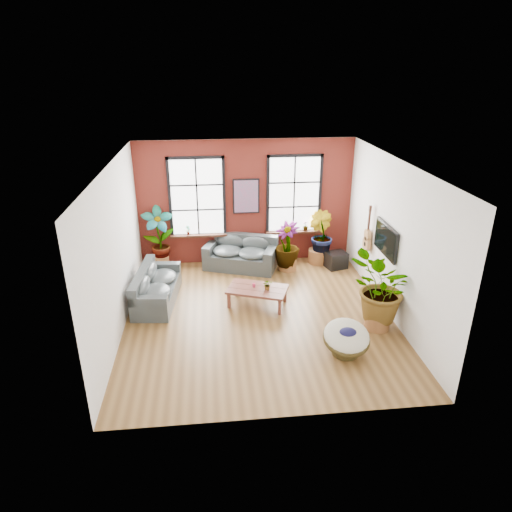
{
  "coord_description": "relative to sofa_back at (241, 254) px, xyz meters",
  "views": [
    {
      "loc": [
        -1.02,
        -9.02,
        5.39
      ],
      "look_at": [
        0.0,
        0.6,
        1.25
      ],
      "focal_mm": 32.0,
      "sensor_mm": 36.0,
      "label": 1
    }
  ],
  "objects": [
    {
      "name": "room",
      "position": [
        0.19,
        -2.62,
        1.34
      ],
      "size": [
        6.04,
        6.54,
        3.54
      ],
      "color": "brown",
      "rests_on": "ground"
    },
    {
      "name": "sofa_back",
      "position": [
        0.0,
        0.0,
        0.0
      ],
      "size": [
        2.17,
        1.56,
        0.9
      ],
      "rotation": [
        0.0,
        0.0,
        -0.35
      ],
      "color": "#333C3E",
      "rests_on": "ground"
    },
    {
      "name": "sofa_left",
      "position": [
        -2.23,
        -1.79,
        -0.04
      ],
      "size": [
        1.07,
        2.13,
        0.81
      ],
      "rotation": [
        0.0,
        0.0,
        1.47
      ],
      "color": "#333C3E",
      "rests_on": "ground"
    },
    {
      "name": "coffee_table",
      "position": [
        0.22,
        -2.22,
        -0.02
      ],
      "size": [
        1.57,
        1.23,
        0.53
      ],
      "rotation": [
        0.0,
        0.0,
        -0.36
      ],
      "color": "#5A2B20",
      "rests_on": "ground"
    },
    {
      "name": "papasan_chair",
      "position": [
        1.75,
        -4.39,
        -0.05
      ],
      "size": [
        0.97,
        0.98,
        0.7
      ],
      "rotation": [
        0.0,
        0.0,
        -0.03
      ],
      "color": "#3D3316",
      "rests_on": "ground"
    },
    {
      "name": "poster",
      "position": [
        0.19,
        0.41,
        1.54
      ],
      "size": [
        0.74,
        0.06,
        0.98
      ],
      "color": "black",
      "rests_on": "room"
    },
    {
      "name": "tv_wall_unit",
      "position": [
        3.12,
        -2.17,
        1.13
      ],
      "size": [
        0.13,
        1.86,
        1.2
      ],
      "color": "black",
      "rests_on": "room"
    },
    {
      "name": "media_box",
      "position": [
        2.66,
        -0.32,
        -0.18
      ],
      "size": [
        0.65,
        0.58,
        0.46
      ],
      "rotation": [
        0.0,
        0.0,
        0.27
      ],
      "color": "black",
      "rests_on": "ground"
    },
    {
      "name": "pot_back_left",
      "position": [
        -2.27,
        0.19,
        -0.23
      ],
      "size": [
        0.53,
        0.53,
        0.35
      ],
      "rotation": [
        0.0,
        0.0,
        0.09
      ],
      "color": "brown",
      "rests_on": "ground"
    },
    {
      "name": "pot_back_right",
      "position": [
        2.23,
        0.08,
        -0.21
      ],
      "size": [
        0.69,
        0.69,
        0.4
      ],
      "rotation": [
        0.0,
        0.0,
        -0.3
      ],
      "color": "brown",
      "rests_on": "ground"
    },
    {
      "name": "pot_right_wall",
      "position": [
        2.71,
        -3.51,
        -0.21
      ],
      "size": [
        0.72,
        0.72,
        0.4
      ],
      "rotation": [
        0.0,
        0.0,
        -0.4
      ],
      "color": "brown",
      "rests_on": "ground"
    },
    {
      "name": "pot_mid",
      "position": [
        1.28,
        -0.31,
        -0.23
      ],
      "size": [
        0.62,
        0.62,
        0.36
      ],
      "rotation": [
        0.0,
        0.0,
        -0.32
      ],
      "color": "brown",
      "rests_on": "ground"
    },
    {
      "name": "floor_plant_back_left",
      "position": [
        -2.26,
        0.2,
        0.57
      ],
      "size": [
        0.96,
        0.73,
        1.65
      ],
      "primitive_type": "imported",
      "rotation": [
        0.0,
        0.0,
        0.18
      ],
      "color": "#215015",
      "rests_on": "ground"
    },
    {
      "name": "floor_plant_back_right",
      "position": [
        2.27,
        0.11,
        0.43
      ],
      "size": [
        0.89,
        0.95,
        1.37
      ],
      "primitive_type": "imported",
      "rotation": [
        0.0,
        0.0,
        2.05
      ],
      "color": "#215015",
      "rests_on": "ground"
    },
    {
      "name": "floor_plant_right_wall",
      "position": [
        2.74,
        -3.52,
        0.53
      ],
      "size": [
        1.84,
        1.86,
        1.56
      ],
      "primitive_type": "imported",
      "rotation": [
        0.0,
        0.0,
        4.01
      ],
      "color": "#215015",
      "rests_on": "ground"
    },
    {
      "name": "floor_plant_mid",
      "position": [
        1.24,
        -0.32,
        0.36
      ],
      "size": [
        0.99,
        0.99,
        1.25
      ],
      "primitive_type": "imported",
      "rotation": [
        0.0,
        0.0,
        5.4
      ],
      "color": "#215015",
      "rests_on": "ground"
    },
    {
      "name": "table_plant",
      "position": [
        0.45,
        -2.31,
        0.16
      ],
      "size": [
        0.23,
        0.2,
        0.25
      ],
      "primitive_type": "imported",
      "rotation": [
        0.0,
        0.0,
        -0.05
      ],
      "color": "#215015",
      "rests_on": "coffee_table"
    },
    {
      "name": "sill_plant_left",
      "position": [
        -1.46,
        0.36,
        0.63
      ],
      "size": [
        0.17,
        0.17,
        0.27
      ],
      "primitive_type": "imported",
      "rotation": [
        0.0,
        0.0,
        0.79
      ],
      "color": "#215015",
      "rests_on": "room"
    },
    {
      "name": "sill_plant_right",
      "position": [
        1.89,
        0.36,
        0.63
      ],
      "size": [
        0.19,
        0.19,
        0.27
      ],
      "primitive_type": "imported",
      "rotation": [
        0.0,
        0.0,
        3.49
      ],
      "color": "#215015",
      "rests_on": "room"
    }
  ]
}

